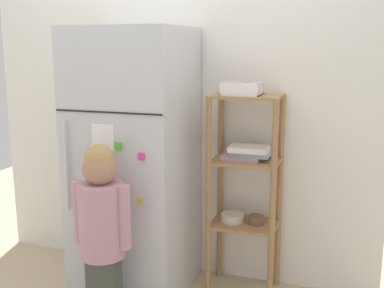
# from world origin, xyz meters

# --- Properties ---
(kitchen_wall_back) EXTENTS (2.66, 0.03, 2.13)m
(kitchen_wall_back) POSITION_xyz_m (0.00, 0.37, 1.06)
(kitchen_wall_back) COLOR silver
(kitchen_wall_back) RESTS_ON ground
(refrigerator) EXTENTS (0.65, 0.67, 1.63)m
(refrigerator) POSITION_xyz_m (-0.14, 0.02, 0.81)
(refrigerator) COLOR silver
(refrigerator) RESTS_ON ground
(child_standing) EXTENTS (0.33, 0.25, 1.03)m
(child_standing) POSITION_xyz_m (-0.11, -0.45, 0.62)
(child_standing) COLOR #464D43
(child_standing) RESTS_ON ground
(pantry_shelf_unit) EXTENTS (0.42, 0.31, 1.24)m
(pantry_shelf_unit) POSITION_xyz_m (0.51, 0.19, 0.74)
(pantry_shelf_unit) COLOR #9E7247
(pantry_shelf_unit) RESTS_ON ground
(fruit_bin) EXTENTS (0.22, 0.17, 0.08)m
(fruit_bin) POSITION_xyz_m (0.49, 0.17, 1.27)
(fruit_bin) COLOR white
(fruit_bin) RESTS_ON pantry_shelf_unit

